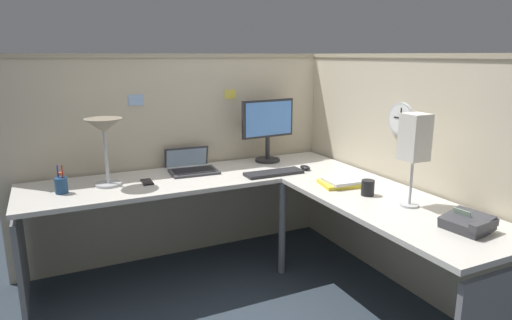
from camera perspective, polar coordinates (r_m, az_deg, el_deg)
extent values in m
plane|color=#2D3842|center=(3.19, 2.13, -16.08)|extent=(6.80, 6.80, 0.00)
cube|color=beige|center=(3.54, -9.61, 0.27)|extent=(2.57, 0.10, 1.55)
cube|color=tan|center=(3.45, -10.13, 13.16)|extent=(2.57, 0.12, 0.03)
cube|color=beige|center=(3.18, 18.59, -1.75)|extent=(0.10, 2.37, 1.55)
cube|color=tan|center=(3.08, 19.70, 12.59)|extent=(0.12, 2.37, 0.03)
cube|color=beige|center=(3.18, -7.72, -2.28)|extent=(2.35, 0.66, 0.03)
cube|color=beige|center=(2.70, 17.33, -5.69)|extent=(0.66, 1.49, 0.03)
cylinder|color=slate|center=(3.23, 3.40, -8.77)|extent=(0.05, 0.05, 0.70)
cube|color=slate|center=(3.17, -28.11, -10.85)|extent=(0.03, 0.58, 0.60)
cylinder|color=#232326|center=(3.57, 1.50, 0.00)|extent=(0.20, 0.20, 0.02)
cylinder|color=#232326|center=(3.55, 1.51, 1.57)|extent=(0.04, 0.04, 0.20)
cube|color=#232326|center=(3.51, 1.53, 5.41)|extent=(0.46, 0.08, 0.30)
cube|color=#4C84D8|center=(3.49, 1.69, 5.37)|extent=(0.42, 0.05, 0.26)
cube|color=#38383D|center=(3.26, -8.03, -1.50)|extent=(0.35, 0.26, 0.02)
cube|color=black|center=(3.25, -8.04, -1.33)|extent=(0.30, 0.19, 0.00)
cube|color=#38383D|center=(3.46, -9.01, -0.02)|extent=(0.34, 0.09, 0.22)
cube|color=#99B2D1|center=(3.45, -8.98, -0.05)|extent=(0.31, 0.07, 0.18)
cube|color=#232326|center=(3.18, 2.32, -1.68)|extent=(0.43, 0.14, 0.02)
ellipsoid|color=black|center=(3.32, 6.38, -0.99)|extent=(0.06, 0.10, 0.03)
cylinder|color=#B7BABF|center=(3.08, -18.56, -2.97)|extent=(0.17, 0.17, 0.02)
cylinder|color=#B7BABF|center=(3.03, -18.83, 0.51)|extent=(0.02, 0.02, 0.38)
cone|color=gray|center=(2.99, -19.11, 4.25)|extent=(0.24, 0.24, 0.09)
cylinder|color=navy|center=(2.99, -23.89, -3.04)|extent=(0.08, 0.08, 0.10)
cylinder|color=#1E1EB2|center=(2.99, -24.24, -1.83)|extent=(0.01, 0.02, 0.13)
cylinder|color=#B21E1E|center=(2.97, -23.73, -1.84)|extent=(0.01, 0.01, 0.13)
cylinder|color=#D8591E|center=(2.99, -23.96, -1.58)|extent=(0.03, 0.03, 0.01)
cube|color=black|center=(3.07, -13.93, -2.77)|extent=(0.07, 0.15, 0.01)
cube|color=#38383D|center=(2.42, 25.61, -7.40)|extent=(0.21, 0.22, 0.10)
cube|color=#8CA58C|center=(2.42, 25.11, -6.32)|extent=(0.02, 0.09, 0.04)
cube|color=#38383D|center=(2.37, 27.40, -7.48)|extent=(0.19, 0.06, 0.04)
cube|color=yellow|center=(2.97, 11.09, -2.99)|extent=(0.32, 0.26, 0.02)
cube|color=silver|center=(2.97, 11.46, -2.60)|extent=(0.27, 0.21, 0.02)
cylinder|color=#B7BABF|center=(2.68, 19.20, -5.50)|extent=(0.11, 0.11, 0.01)
cylinder|color=#B7BABF|center=(2.64, 19.42, -2.74)|extent=(0.02, 0.02, 0.27)
cube|color=silver|center=(2.58, 19.87, 2.82)|extent=(0.13, 0.13, 0.26)
cylinder|color=black|center=(2.79, 14.26, -3.50)|extent=(0.08, 0.08, 0.10)
cylinder|color=#B7BABF|center=(3.08, 18.34, 5.02)|extent=(0.03, 0.22, 0.22)
cylinder|color=white|center=(3.06, 18.11, 5.01)|extent=(0.00, 0.19, 0.19)
cube|color=black|center=(3.07, 17.82, 5.24)|extent=(0.00, 0.06, 0.01)
cube|color=black|center=(3.05, 18.24, 5.63)|extent=(0.00, 0.01, 0.08)
cube|color=#EAD84C|center=(3.54, -3.36, 8.48)|extent=(0.09, 0.00, 0.07)
cube|color=#99B7E5|center=(3.34, -15.26, 7.50)|extent=(0.11, 0.00, 0.08)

